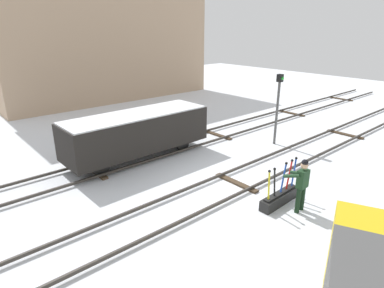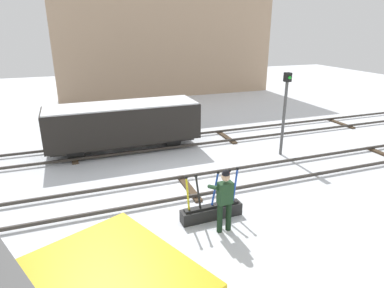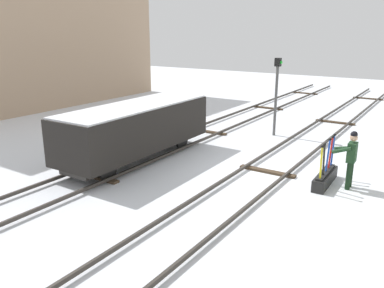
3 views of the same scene
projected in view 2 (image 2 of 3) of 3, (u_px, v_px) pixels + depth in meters
The scene contains 8 objects.
ground_plane at pixel (189, 189), 11.14m from camera, with size 60.00×60.00×0.00m, color silver.
track_main_line at pixel (189, 186), 11.11m from camera, with size 44.00×1.94×0.18m.
track_siding_near at pixel (156, 144), 15.07m from camera, with size 44.00×1.94×0.18m.
switch_lever_frame at pixel (212, 210), 9.38m from camera, with size 1.81×0.41×1.45m.
rail_worker at pixel (224, 197), 8.58m from camera, with size 0.55×0.69×1.77m.
signal_post at pixel (285, 105), 13.45m from camera, with size 0.24×0.32×3.44m.
apartment_building at pixel (162, 27), 26.40m from camera, with size 16.87×5.69×10.14m.
freight_car_back_track at pixel (123, 124), 14.25m from camera, with size 6.42×2.07×2.07m.
Camera 2 is at (-3.31, -9.42, 5.17)m, focal length 31.04 mm.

